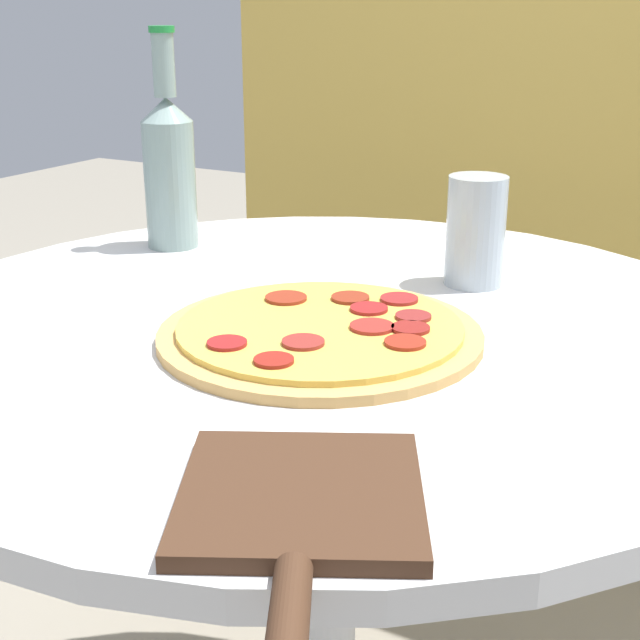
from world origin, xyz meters
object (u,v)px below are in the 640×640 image
pizza (321,332)px  beer_bottle (169,166)px  drinking_glass (476,231)px  pizza_paddle (299,519)px

pizza → beer_bottle: size_ratio=1.12×
drinking_glass → pizza: bearing=-105.2°
pizza → pizza_paddle: (0.14, -0.29, -0.00)m
beer_bottle → pizza_paddle: beer_bottle is taller
pizza_paddle → beer_bottle: bearing=-163.1°
beer_bottle → drinking_glass: (0.41, 0.03, -0.04)m
beer_bottle → drinking_glass: size_ratio=2.24×
pizza_paddle → drinking_glass: (-0.08, 0.53, 0.06)m
drinking_glass → pizza_paddle: bearing=-81.5°
pizza → drinking_glass: size_ratio=2.50×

